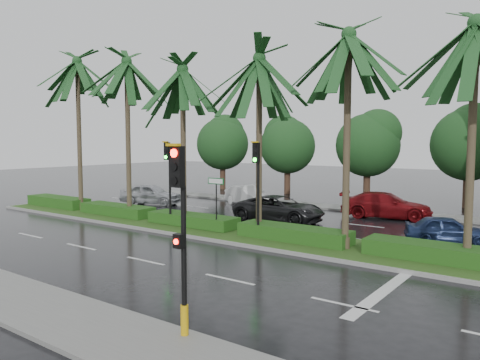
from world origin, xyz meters
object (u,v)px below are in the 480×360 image
Objects in this scene: car_silver at (151,194)px; car_red at (386,205)px; car_blue at (447,230)px; signal_median_left at (168,171)px; car_white at (248,196)px; street_sign at (216,191)px; signal_near at (181,232)px; car_darkgrey at (279,209)px.

car_silver is 0.84× the size of car_red.
signal_median_left is at bearing 88.98° from car_blue.
car_silver is at bearing 65.40° from car_blue.
car_white is 0.81× the size of car_red.
signal_median_left is 9.68m from car_white.
signal_median_left is at bearing 126.96° from car_red.
car_blue is at bearing 25.44° from street_sign.
signal_median_left is 1.22× the size of car_blue.
car_red is at bearing 62.62° from street_sign.
signal_median_left is 9.71m from car_silver.
signal_near reaches higher than car_white.
car_silver is at bearing 138.60° from signal_near.
car_white is at bearing 99.18° from signal_median_left.
signal_median_left is 0.85× the size of car_darkgrey.
car_blue is at bearing 20.61° from signal_median_left.
signal_near is at bearing -54.66° from street_sign.
car_white is (6.00, 3.54, -0.05)m from car_silver.
signal_median_left is at bearing 135.91° from signal_near.
signal_median_left reaches higher than street_sign.
signal_near is 12.11m from street_sign.
signal_near is 19.70m from car_red.
car_white is (-1.50, 9.28, -2.30)m from signal_median_left.
car_darkgrey is (5.00, -4.08, 0.02)m from car_white.
signal_near is 13.93m from signal_median_left.
car_white is 0.82× the size of car_darkgrey.
street_sign is 10.96m from car_red.
car_darkgrey is (3.50, 5.20, -2.28)m from signal_median_left.
signal_near is 22.26m from car_white.
signal_near is 23.40m from car_silver.
car_darkgrey reaches higher than car_white.
signal_median_left is 12.88m from car_red.
signal_near reaches higher than car_darkgrey.
car_red is (9.50, 0.55, 0.06)m from car_white.
car_silver reaches higher than car_white.
car_white is 9.52m from car_red.
signal_median_left is 13.57m from car_blue.
signal_near is 1.03× the size of car_white.
car_silver is 16.03m from car_red.
signal_median_left is at bearing -146.82° from car_silver.
car_blue is at bearing 80.14° from signal_near.
signal_median_left reaches higher than signal_near.
car_red is at bearing -94.59° from car_silver.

